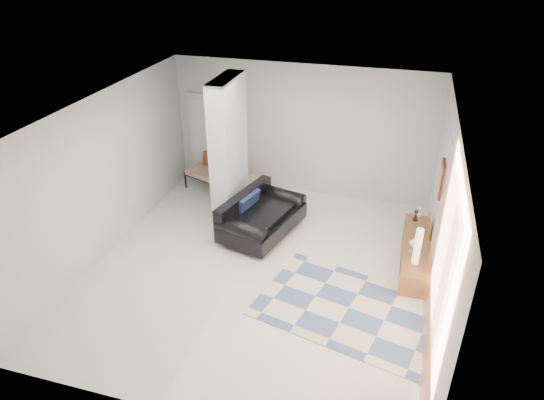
# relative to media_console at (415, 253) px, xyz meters

# --- Properties ---
(floor) EXTENTS (6.00, 6.00, 0.00)m
(floor) POSITION_rel_media_console_xyz_m (-2.52, -0.90, -0.20)
(floor) COLOR white
(floor) RESTS_ON ground
(ceiling) EXTENTS (6.00, 6.00, 0.00)m
(ceiling) POSITION_rel_media_console_xyz_m (-2.52, -0.90, 2.60)
(ceiling) COLOR white
(ceiling) RESTS_ON wall_back
(wall_back) EXTENTS (6.00, 0.00, 6.00)m
(wall_back) POSITION_rel_media_console_xyz_m (-2.52, 2.10, 1.20)
(wall_back) COLOR silver
(wall_back) RESTS_ON ground
(wall_front) EXTENTS (6.00, 0.00, 6.00)m
(wall_front) POSITION_rel_media_console_xyz_m (-2.52, -3.90, 1.20)
(wall_front) COLOR silver
(wall_front) RESTS_ON ground
(wall_left) EXTENTS (0.00, 6.00, 6.00)m
(wall_left) POSITION_rel_media_console_xyz_m (-5.27, -0.90, 1.20)
(wall_left) COLOR silver
(wall_left) RESTS_ON ground
(wall_right) EXTENTS (0.00, 6.00, 6.00)m
(wall_right) POSITION_rel_media_console_xyz_m (0.23, -0.90, 1.20)
(wall_right) COLOR silver
(wall_right) RESTS_ON ground
(partition_column) EXTENTS (0.35, 1.20, 2.80)m
(partition_column) POSITION_rel_media_console_xyz_m (-3.62, 0.70, 1.20)
(partition_column) COLOR silver
(partition_column) RESTS_ON floor
(hallway_door) EXTENTS (0.85, 0.06, 2.04)m
(hallway_door) POSITION_rel_media_console_xyz_m (-4.62, 2.06, 0.82)
(hallway_door) COLOR silver
(hallway_door) RESTS_ON floor
(curtain) EXTENTS (0.00, 2.55, 2.55)m
(curtain) POSITION_rel_media_console_xyz_m (0.15, -2.05, 1.25)
(curtain) COLOR orange
(curtain) RESTS_ON wall_right
(wall_art) EXTENTS (0.04, 0.45, 0.55)m
(wall_art) POSITION_rel_media_console_xyz_m (0.20, -0.00, 1.45)
(wall_art) COLOR #34190E
(wall_art) RESTS_ON wall_right
(media_console) EXTENTS (0.45, 1.99, 0.80)m
(media_console) POSITION_rel_media_console_xyz_m (0.00, 0.00, 0.00)
(media_console) COLOR brown
(media_console) RESTS_ON floor
(loveseat) EXTENTS (1.41, 1.93, 0.76)m
(loveseat) POSITION_rel_media_console_xyz_m (-2.87, 0.20, 0.14)
(loveseat) COLOR silver
(loveseat) RESTS_ON floor
(daybed) EXTENTS (1.92, 1.31, 0.77)m
(daybed) POSITION_rel_media_console_xyz_m (-4.08, 1.58, 0.21)
(daybed) COLOR black
(daybed) RESTS_ON floor
(area_rug) EXTENTS (3.04, 2.38, 0.01)m
(area_rug) POSITION_rel_media_console_xyz_m (-0.92, -1.49, -0.20)
(area_rug) COLOR beige
(area_rug) RESTS_ON floor
(cylinder_lamp) EXTENTS (0.12, 0.12, 0.63)m
(cylinder_lamp) POSITION_rel_media_console_xyz_m (-0.02, -0.58, 0.51)
(cylinder_lamp) COLOR white
(cylinder_lamp) RESTS_ON media_console
(bronze_figurine) EXTENTS (0.12, 0.12, 0.21)m
(bronze_figurine) POSITION_rel_media_console_xyz_m (-0.05, 0.77, 0.30)
(bronze_figurine) COLOR black
(bronze_figurine) RESTS_ON media_console
(vase) EXTENTS (0.19, 0.19, 0.17)m
(vase) POSITION_rel_media_console_xyz_m (-0.05, -0.11, 0.28)
(vase) COLOR white
(vase) RESTS_ON media_console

